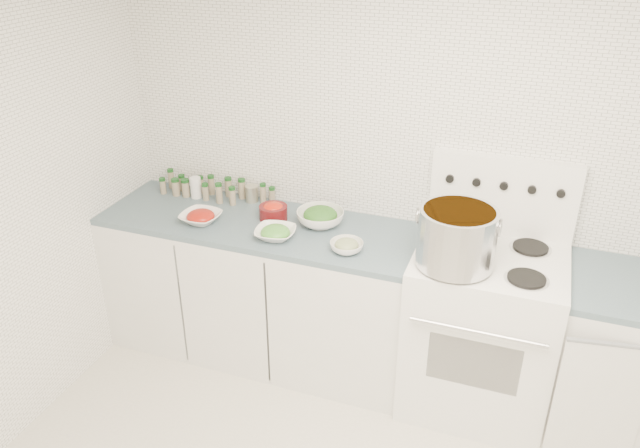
{
  "coord_description": "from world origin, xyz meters",
  "views": [
    {
      "loc": [
        0.6,
        -1.68,
        2.52
      ],
      "look_at": [
        -0.43,
        1.14,
        0.98
      ],
      "focal_mm": 35.0,
      "sensor_mm": 36.0,
      "label": 1
    }
  ],
  "objects_px": {
    "stock_pot": "(457,235)",
    "bowl_tomato": "(201,217)",
    "bowl_snowpea": "(275,233)",
    "stove": "(481,326)"
  },
  "relations": [
    {
      "from": "stock_pot",
      "to": "bowl_tomato",
      "type": "height_order",
      "value": "stock_pot"
    },
    {
      "from": "bowl_tomato",
      "to": "bowl_snowpea",
      "type": "relative_size",
      "value": 0.96
    },
    {
      "from": "stock_pot",
      "to": "bowl_snowpea",
      "type": "bearing_deg",
      "value": 178.76
    },
    {
      "from": "stock_pot",
      "to": "bowl_snowpea",
      "type": "xyz_separation_m",
      "value": [
        -0.97,
        0.02,
        -0.17
      ]
    },
    {
      "from": "stove",
      "to": "stock_pot",
      "type": "height_order",
      "value": "stove"
    },
    {
      "from": "bowl_snowpea",
      "to": "stove",
      "type": "bearing_deg",
      "value": 6.96
    },
    {
      "from": "bowl_snowpea",
      "to": "bowl_tomato",
      "type": "bearing_deg",
      "value": 176.48
    },
    {
      "from": "stock_pot",
      "to": "bowl_snowpea",
      "type": "height_order",
      "value": "stock_pot"
    },
    {
      "from": "stove",
      "to": "stock_pot",
      "type": "xyz_separation_m",
      "value": [
        -0.17,
        -0.16,
        0.61
      ]
    },
    {
      "from": "stock_pot",
      "to": "bowl_snowpea",
      "type": "relative_size",
      "value": 1.63
    }
  ]
}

